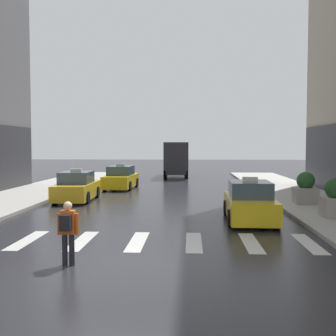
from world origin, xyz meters
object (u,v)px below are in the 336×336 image
object	(u,v)px
box_truck	(176,158)
planter_near_corner	(336,199)
taxi_second	(77,188)
pedestrian_with_backpack	(68,228)
planter_mid_block	(306,189)
taxi_lead	(250,203)
taxi_third	(121,179)

from	to	relation	value
box_truck	planter_near_corner	bearing A→B (deg)	-72.16
box_truck	taxi_second	bearing A→B (deg)	-105.91
pedestrian_with_backpack	planter_near_corner	distance (m)	11.41
pedestrian_with_backpack	planter_mid_block	bearing A→B (deg)	50.68
taxi_lead	taxi_second	xyz separation A→B (m)	(-8.72, 5.80, 0.00)
taxi_third	pedestrian_with_backpack	size ratio (longest dim) A/B	2.80
taxi_second	box_truck	world-z (taller)	box_truck
taxi_lead	planter_near_corner	distance (m)	3.55
taxi_third	planter_mid_block	world-z (taller)	taxi_third
pedestrian_with_backpack	planter_mid_block	size ratio (longest dim) A/B	1.03
taxi_lead	box_truck	distance (m)	23.39
box_truck	planter_mid_block	world-z (taller)	box_truck
taxi_lead	planter_mid_block	bearing A→B (deg)	51.28
taxi_second	planter_mid_block	size ratio (longest dim) A/B	2.86
taxi_third	planter_mid_block	size ratio (longest dim) A/B	2.88
pedestrian_with_backpack	taxi_lead	bearing A→B (deg)	50.31
taxi_second	planter_mid_block	world-z (taller)	taxi_second
taxi_lead	taxi_second	bearing A→B (deg)	146.36
taxi_second	taxi_third	xyz separation A→B (m)	(1.41, 6.46, 0.00)
taxi_lead	planter_near_corner	world-z (taller)	taxi_lead
planter_near_corner	pedestrian_with_backpack	bearing A→B (deg)	-142.69
taxi_second	planter_near_corner	size ratio (longest dim) A/B	2.86
taxi_second	box_truck	bearing A→B (deg)	74.09
planter_mid_block	box_truck	bearing A→B (deg)	110.90
taxi_third	box_truck	distance (m)	11.40
taxi_lead	pedestrian_with_backpack	size ratio (longest dim) A/B	2.77
taxi_lead	planter_near_corner	size ratio (longest dim) A/B	2.86
box_truck	planter_near_corner	world-z (taller)	box_truck
planter_near_corner	planter_mid_block	distance (m)	3.98
taxi_lead	planter_mid_block	xyz separation A→B (m)	(3.39, 4.22, 0.15)
pedestrian_with_backpack	taxi_third	bearing A→B (deg)	95.35
planter_mid_block	taxi_second	bearing A→B (deg)	172.56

